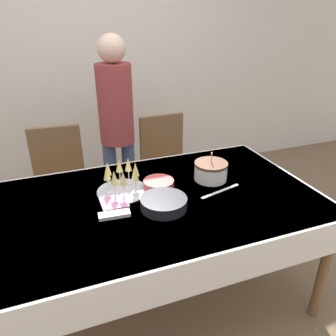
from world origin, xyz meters
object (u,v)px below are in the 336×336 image
(dining_chair_far_left, at_px, (61,183))
(person_standing, at_px, (116,119))
(dining_chair_far_right, at_px, (166,166))
(plate_stack_main, at_px, (164,203))
(champagne_tray, at_px, (122,178))
(plate_stack_dessert, at_px, (159,184))
(birthday_cake, at_px, (211,171))

(dining_chair_far_left, relative_size, person_standing, 0.59)
(dining_chair_far_right, height_order, plate_stack_main, dining_chair_far_right)
(dining_chair_far_right, distance_m, champagne_tray, 0.97)
(plate_stack_main, bearing_deg, plate_stack_dessert, 77.64)
(plate_stack_dessert, bearing_deg, dining_chair_far_right, 66.34)
(plate_stack_dessert, bearing_deg, birthday_cake, -2.43)
(champagne_tray, distance_m, plate_stack_main, 0.33)
(dining_chair_far_left, relative_size, plate_stack_dessert, 5.08)
(dining_chair_far_left, bearing_deg, birthday_cake, -39.95)
(dining_chair_far_right, bearing_deg, birthday_cake, -88.38)
(champagne_tray, relative_size, plate_stack_dessert, 1.64)
(dining_chair_far_left, bearing_deg, person_standing, 9.37)
(dining_chair_far_right, distance_m, plate_stack_main, 1.10)
(dining_chair_far_left, xyz_separation_m, champagne_tray, (0.35, -0.73, 0.33))
(person_standing, bearing_deg, dining_chair_far_right, -11.66)
(dining_chair_far_left, relative_size, birthday_cake, 4.50)
(plate_stack_main, bearing_deg, birthday_cake, 28.60)
(dining_chair_far_right, bearing_deg, plate_stack_main, -111.11)
(birthday_cake, height_order, plate_stack_main, birthday_cake)
(birthday_cake, relative_size, person_standing, 0.13)
(birthday_cake, relative_size, plate_stack_dessert, 1.13)
(birthday_cake, distance_m, champagne_tray, 0.58)
(dining_chair_far_left, xyz_separation_m, person_standing, (0.50, 0.08, 0.45))
(dining_chair_far_right, relative_size, champagne_tray, 3.10)
(champagne_tray, xyz_separation_m, person_standing, (0.16, 0.81, 0.12))
(dining_chair_far_left, relative_size, dining_chair_far_right, 1.00)
(birthday_cake, xyz_separation_m, person_standing, (-0.42, 0.86, 0.15))
(birthday_cake, bearing_deg, plate_stack_dessert, 177.57)
(plate_stack_dessert, relative_size, person_standing, 0.12)
(dining_chair_far_right, relative_size, birthday_cake, 4.50)
(dining_chair_far_left, height_order, birthday_cake, same)
(dining_chair_far_right, distance_m, person_standing, 0.61)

